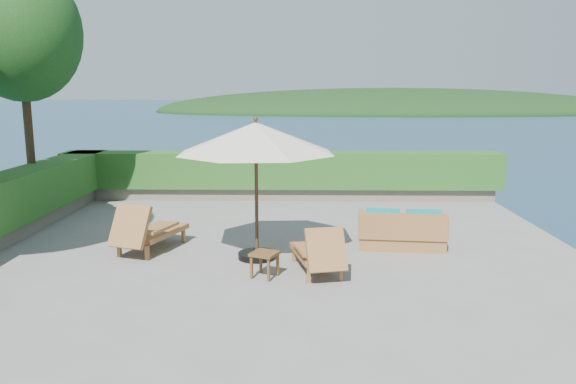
{
  "coord_description": "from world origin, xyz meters",
  "views": [
    {
      "loc": [
        0.54,
        -10.2,
        3.14
      ],
      "look_at": [
        0.3,
        0.8,
        1.1
      ],
      "focal_mm": 35.0,
      "sensor_mm": 36.0,
      "label": 1
    }
  ],
  "objects_px": {
    "patio_umbrella": "(256,139)",
    "side_table": "(265,257)",
    "lounge_right": "(318,252)",
    "lounge_left": "(147,230)",
    "wicker_loveseat": "(402,232)"
  },
  "relations": [
    {
      "from": "lounge_left",
      "to": "lounge_right",
      "type": "xyz_separation_m",
      "value": [
        3.27,
        -1.24,
        -0.05
      ]
    },
    {
      "from": "lounge_left",
      "to": "wicker_loveseat",
      "type": "distance_m",
      "value": 5.0
    },
    {
      "from": "patio_umbrella",
      "to": "wicker_loveseat",
      "type": "distance_m",
      "value": 3.49
    },
    {
      "from": "lounge_left",
      "to": "wicker_loveseat",
      "type": "xyz_separation_m",
      "value": [
        4.98,
        0.38,
        -0.1
      ]
    },
    {
      "from": "patio_umbrella",
      "to": "lounge_left",
      "type": "bearing_deg",
      "value": 169.67
    },
    {
      "from": "lounge_left",
      "to": "wicker_loveseat",
      "type": "height_order",
      "value": "lounge_left"
    },
    {
      "from": "patio_umbrella",
      "to": "lounge_left",
      "type": "relative_size",
      "value": 1.97
    },
    {
      "from": "side_table",
      "to": "lounge_right",
      "type": "bearing_deg",
      "value": 14.04
    },
    {
      "from": "patio_umbrella",
      "to": "side_table",
      "type": "distance_m",
      "value": 2.17
    },
    {
      "from": "lounge_right",
      "to": "side_table",
      "type": "bearing_deg",
      "value": -178.78
    },
    {
      "from": "lounge_right",
      "to": "wicker_loveseat",
      "type": "height_order",
      "value": "lounge_right"
    },
    {
      "from": "patio_umbrella",
      "to": "lounge_right",
      "type": "bearing_deg",
      "value": -37.3
    },
    {
      "from": "wicker_loveseat",
      "to": "patio_umbrella",
      "type": "bearing_deg",
      "value": -158.92
    },
    {
      "from": "lounge_left",
      "to": "patio_umbrella",
      "type": "bearing_deg",
      "value": 8.28
    },
    {
      "from": "patio_umbrella",
      "to": "lounge_right",
      "type": "relative_size",
      "value": 2.24
    }
  ]
}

